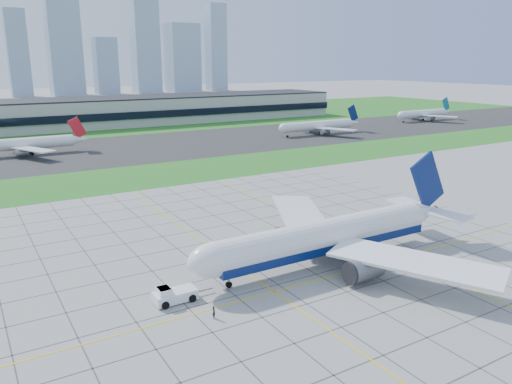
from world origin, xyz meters
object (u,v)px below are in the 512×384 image
Objects in this scene: distant_jet_1 at (23,144)px; crew_far at (482,270)px; pushback_tug at (173,295)px; airliner at (327,237)px; distant_jet_2 at (319,125)px; crew_near at (214,312)px; distant_jet_3 at (423,114)px.

crew_far is at bearing -72.15° from distant_jet_1.
airliner is at bearing -0.00° from pushback_tug.
distant_jet_1 is at bearing 91.08° from pushback_tug.
airliner is at bearing -127.47° from distant_jet_2.
airliner is 30.19m from pushback_tug.
distant_jet_1 reaches higher than crew_near.
airliner is 150.83m from distant_jet_1.
pushback_tug is at bearing 180.00° from airliner.
crew_far is at bearing -42.34° from airliner.
distant_jet_2 is 1.10× the size of distant_jet_3.
crew_near is 1.19× the size of crew_far.
pushback_tug is (-29.95, -0.11, -3.84)m from airliner.
pushback_tug reaches higher than crew_far.
crew_far is at bearing -118.57° from distant_jet_2.
distant_jet_2 is at bearing -171.59° from distant_jet_3.
crew_far is at bearing -19.93° from pushback_tug.
distant_jet_2 is at bearing 104.90° from crew_far.
pushback_tug is 0.22× the size of distant_jet_3.
crew_near is 0.04× the size of distant_jet_2.
distant_jet_2 is at bearing 52.32° from airliner.
distant_jet_2 is 94.02m from distant_jet_3.
pushback_tug is at bearing -156.24° from crew_far.
distant_jet_3 is (93.01, 13.75, -0.00)m from distant_jet_2.
pushback_tug is at bearing -146.79° from distant_jet_3.
distant_jet_2 reaches higher than crew_far.
distant_jet_2 is (82.57, 151.61, 3.68)m from crew_far.
pushback_tug is 147.30m from distant_jet_1.
pushback_tug is 188.22m from distant_jet_2.
distant_jet_2 is (102.43, 133.66, -0.54)m from airliner.
distant_jet_1 is 136.39m from distant_jet_2.
crew_near is 0.04× the size of distant_jet_1.
distant_jet_3 is at bearing 36.81° from airliner.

